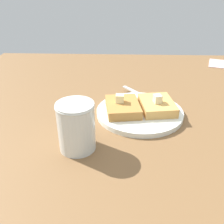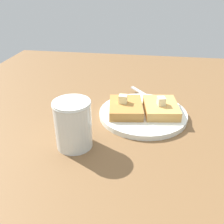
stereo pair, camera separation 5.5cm
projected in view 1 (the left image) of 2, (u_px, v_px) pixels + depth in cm
name	position (u px, v px, depth cm)	size (l,w,h in cm)	color
table_surface	(146.00, 128.00, 59.36)	(119.17, 119.17, 1.87)	brown
plate	(140.00, 112.00, 62.97)	(21.70, 21.70, 1.25)	white
toast_slice_left	(123.00, 107.00, 61.78)	(7.95, 10.27, 2.27)	#B37A39
toast_slice_middle	(157.00, 105.00, 62.54)	(7.95, 10.27, 2.27)	tan
butter_pat_primary	(120.00, 98.00, 61.12)	(1.98, 1.78, 1.98)	#F2E9AE
butter_pat_secondary	(158.00, 99.00, 60.97)	(1.98, 1.78, 1.98)	beige
fork	(145.00, 97.00, 69.30)	(11.26, 13.28, 0.36)	silver
syrup_jar	(77.00, 128.00, 48.97)	(7.58, 7.58, 10.05)	#58250C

